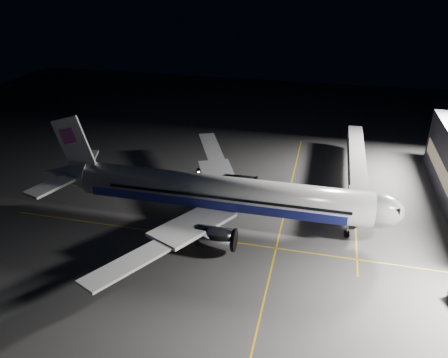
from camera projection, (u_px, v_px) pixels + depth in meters
The scene contains 10 objects.
ground at pixel (222, 220), 74.26m from camera, with size 200.00×200.00×0.00m, color #4C4C4F.
guide_line_main at pixel (281, 228), 72.13m from camera, with size 0.25×80.00×0.01m, color gold.
guide_line_cross at pixel (213, 239), 69.04m from camera, with size 70.00×0.25×0.01m, color gold.
guide_line_side at pixel (355, 207), 78.27m from camera, with size 0.25×40.00×0.01m, color gold.
airliner at pixel (216, 193), 72.19m from camera, with size 61.48×54.22×16.64m.
jet_bridge at pixel (357, 165), 83.24m from camera, with size 3.60×34.40×6.30m.
baggage_tug at pixel (203, 171), 89.83m from camera, with size 2.78×2.55×1.63m.
safety_cone_a at pixel (252, 204), 78.66m from camera, with size 0.37×0.37×0.55m, color #DA5209.
safety_cone_b at pixel (261, 211), 76.33m from camera, with size 0.41×0.41×0.62m, color #DA5209.
safety_cone_c at pixel (196, 194), 81.98m from camera, with size 0.38×0.38×0.58m, color #DA5209.
Camera 1 is at (15.35, -61.49, 39.34)m, focal length 35.00 mm.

